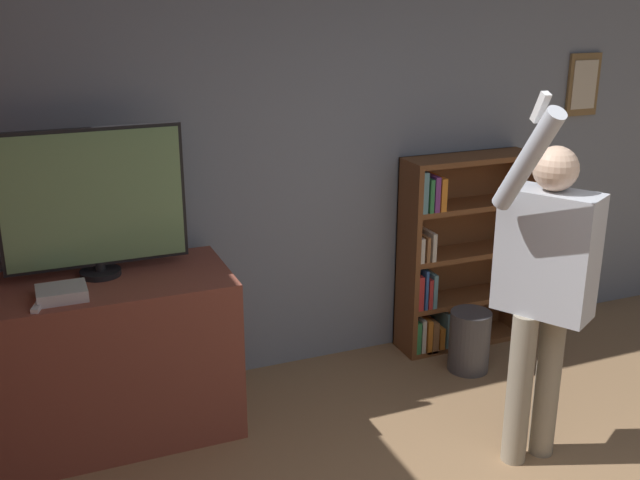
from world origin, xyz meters
name	(u,v)px	position (x,y,z in m)	size (l,w,h in m)	color
wall_back	(335,161)	(0.01, 2.78, 1.35)	(6.50, 0.09, 2.70)	gray
tv_ledge	(110,359)	(-1.52, 2.34, 0.46)	(1.34, 0.69, 0.92)	brown
television	(93,202)	(-1.52, 2.42, 1.33)	(0.96, 0.22, 0.80)	black
game_console	(62,293)	(-1.74, 2.17, 0.95)	(0.24, 0.20, 0.06)	silver
remote_loose	(38,306)	(-1.86, 2.09, 0.93)	(0.08, 0.14, 0.02)	white
bookshelf	(453,257)	(0.82, 2.60, 0.64)	(0.92, 0.28, 1.35)	brown
person	(545,277)	(0.49, 1.26, 1.03)	(0.61, 0.58, 1.98)	gray
waste_bin	(469,341)	(0.73, 2.21, 0.20)	(0.27, 0.27, 0.41)	#4C4C51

